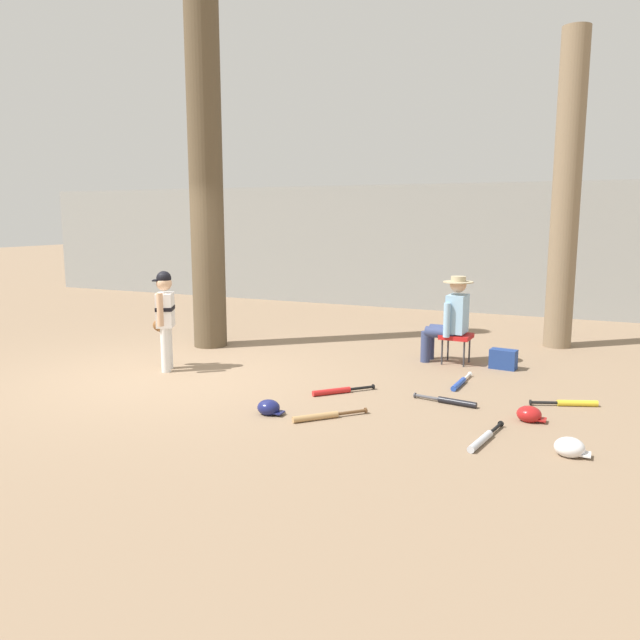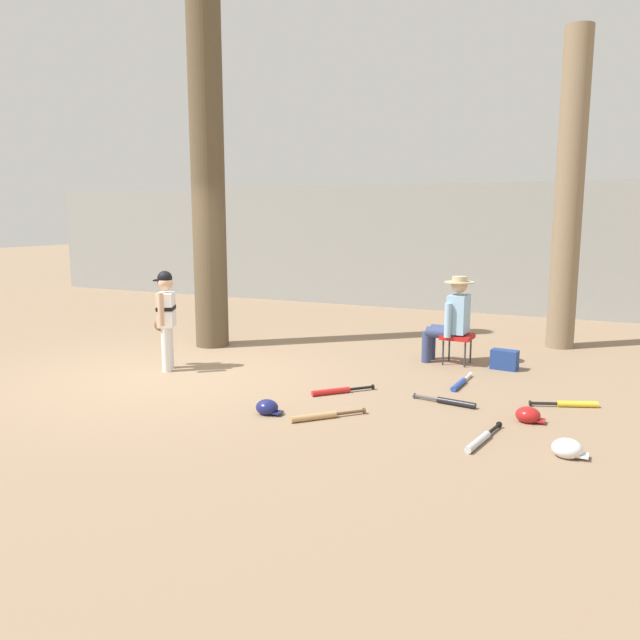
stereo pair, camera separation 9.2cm
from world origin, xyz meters
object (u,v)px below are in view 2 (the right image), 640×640
object	(u,v)px
bat_blue_youth	(460,383)
seated_spectator	(451,317)
tree_behind_spectator	(568,209)
bat_black_composite	(451,402)
handbag_beside_stool	(504,360)
folding_stool	(457,338)
bat_red_barrel	(336,391)
bat_aluminum_silver	(480,440)
batting_helmet_white	(567,449)
batting_helmet_red	(528,415)
tree_near_player	(207,155)
young_ballplayer	(166,314)
batting_helmet_navy	(267,407)
bat_yellow_trainer	(572,404)
bat_wood_tan	(320,416)

from	to	relation	value
bat_blue_youth	seated_spectator	bearing A→B (deg)	109.59
tree_behind_spectator	bat_black_composite	distance (m)	4.30
handbag_beside_stool	bat_black_composite	distance (m)	1.88
folding_stool	bat_blue_youth	world-z (taller)	folding_stool
bat_red_barrel	bat_aluminum_silver	xyz separation A→B (m)	(1.80, -0.89, 0.00)
batting_helmet_white	batting_helmet_red	distance (m)	0.90
tree_near_player	young_ballplayer	size ratio (longest dim) A/B	4.96
batting_helmet_navy	folding_stool	bearing A→B (deg)	67.43
bat_yellow_trainer	tree_near_player	bearing A→B (deg)	168.97
batting_helmet_navy	batting_helmet_red	size ratio (longest dim) A/B	0.99
tree_near_player	young_ballplayer	xyz separation A→B (m)	(0.36, -1.54, -2.15)
batting_helmet_navy	batting_helmet_red	world-z (taller)	batting_helmet_red
bat_black_composite	bat_red_barrel	bearing A→B (deg)	-173.80
tree_behind_spectator	bat_red_barrel	bearing A→B (deg)	-118.69
bat_red_barrel	batting_helmet_white	size ratio (longest dim) A/B	2.05
folding_stool	young_ballplayer	bearing A→B (deg)	-150.16
tree_near_player	bat_blue_youth	bearing A→B (deg)	-10.00
seated_spectator	tree_near_player	bearing A→B (deg)	-173.66
handbag_beside_stool	batting_helmet_red	distance (m)	2.17
tree_behind_spectator	handbag_beside_stool	size ratio (longest dim) A/B	14.12
young_ballplayer	seated_spectator	world-z (taller)	young_ballplayer
bat_yellow_trainer	batting_helmet_red	bearing A→B (deg)	-116.96
bat_aluminum_silver	batting_helmet_red	bearing A→B (deg)	68.84
bat_wood_tan	tree_near_player	bearing A→B (deg)	140.18
tree_behind_spectator	batting_helmet_navy	size ratio (longest dim) A/B	17.18
bat_red_barrel	bat_wood_tan	distance (m)	0.92
bat_wood_tan	batting_helmet_red	distance (m)	2.05
tree_near_player	tree_behind_spectator	bearing A→B (deg)	23.91
batting_helmet_white	batting_helmet_red	world-z (taller)	batting_helmet_white
folding_stool	batting_helmet_red	size ratio (longest dim) A/B	1.47
tree_near_player	folding_stool	world-z (taller)	tree_near_player
bat_yellow_trainer	tree_behind_spectator	bearing A→B (deg)	96.64
tree_behind_spectator	seated_spectator	world-z (taller)	tree_behind_spectator
tree_near_player	bat_wood_tan	distance (m)	4.89
folding_stool	bat_aluminum_silver	xyz separation A→B (m)	(0.89, -2.93, -0.33)
young_ballplayer	folding_stool	size ratio (longest dim) A/B	3.14
bat_yellow_trainer	bat_blue_youth	xyz separation A→B (m)	(-1.26, 0.32, -0.00)
tree_near_player	bat_aluminum_silver	bearing A→B (deg)	-28.70
batting_helmet_red	seated_spectator	bearing A→B (deg)	121.21
batting_helmet_white	batting_helmet_red	bearing A→B (deg)	117.23
tree_behind_spectator	bat_blue_youth	xyz separation A→B (m)	(-0.88, -2.89, -2.07)
tree_behind_spectator	bat_wood_tan	world-z (taller)	tree_behind_spectator
bat_black_composite	bat_blue_youth	distance (m)	0.79
bat_yellow_trainer	batting_helmet_navy	world-z (taller)	batting_helmet_navy
young_ballplayer	bat_blue_youth	distance (m)	3.83
bat_aluminum_silver	seated_spectator	bearing A→B (deg)	108.60
tree_behind_spectator	bat_yellow_trainer	xyz separation A→B (m)	(0.37, -3.21, -2.07)
young_ballplayer	bat_aluminum_silver	distance (m)	4.44
bat_aluminum_silver	batting_helmet_navy	distance (m)	2.14
bat_red_barrel	bat_blue_youth	world-z (taller)	same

